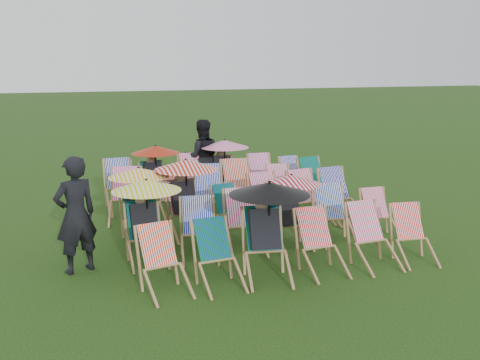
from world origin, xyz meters
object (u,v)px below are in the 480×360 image
object	(u,v)px
person_left	(76,215)
person_rear	(202,157)
deckchair_5	(414,235)
deckchair_0	(164,262)
deckchair_29	(294,176)

from	to	relation	value
person_left	person_rear	bearing A→B (deg)	-149.37
deckchair_5	person_left	world-z (taller)	person_left
deckchair_0	person_rear	bearing A→B (deg)	59.20
deckchair_5	deckchair_29	xyz separation A→B (m)	(0.08, 4.63, -0.01)
deckchair_0	deckchair_5	distance (m)	3.86
deckchair_0	deckchair_29	size ratio (longest dim) A/B	1.07
deckchair_5	deckchair_0	bearing A→B (deg)	-173.33
person_left	deckchair_29	bearing A→B (deg)	-168.88
deckchair_0	person_rear	distance (m)	5.49
deckchair_5	person_left	distance (m)	5.08
person_left	person_rear	distance (m)	4.95
deckchair_5	person_rear	distance (m)	5.60
deckchair_0	deckchair_29	bearing A→B (deg)	38.29
deckchair_0	deckchair_5	xyz separation A→B (m)	(3.86, -0.07, -0.01)
deckchair_5	deckchair_29	distance (m)	4.63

